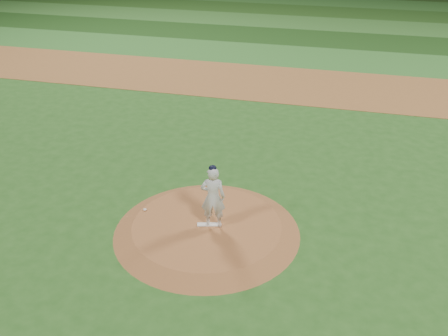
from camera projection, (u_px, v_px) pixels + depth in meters
The scene contains 11 objects.
ground at pixel (207, 231), 14.80m from camera, with size 120.00×120.00×0.00m, color #285B1D.
infield_dirt_band at pixel (281, 83), 26.73m from camera, with size 70.00×6.00×0.02m, color #975E2E.
outfield_stripe_0 at pixel (294, 56), 31.41m from camera, with size 70.00×5.00×0.02m, color #317229.
outfield_stripe_1 at pixel (303, 38), 35.67m from camera, with size 70.00×5.00×0.02m, color #1B4215.
outfield_stripe_2 at pixel (311, 23), 39.93m from camera, with size 70.00×5.00×0.02m, color #336E28.
outfield_stripe_3 at pixel (317, 11), 44.20m from camera, with size 70.00×5.00×0.02m, color #224B18.
outfield_stripe_4 at pixel (322, 1), 48.46m from camera, with size 70.00×5.00×0.02m, color #2D6525.
pitchers_mound at pixel (207, 228), 14.74m from camera, with size 5.50×5.50×0.25m, color #A15F32.
pitching_rubber at pixel (209, 224), 14.65m from camera, with size 0.68×0.17×0.03m, color white.
rosin_bag at pixel (145, 210), 15.34m from camera, with size 0.11×0.11×0.06m, color white.
pitcher_on_mound at pixel (213, 197), 14.18m from camera, with size 0.78×0.58×1.99m.
Camera 1 is at (3.57, -11.62, 8.67)m, focal length 40.00 mm.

